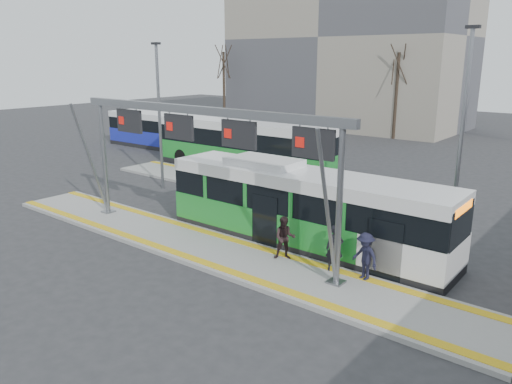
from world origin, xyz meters
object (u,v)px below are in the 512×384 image
Objects in this scene: passenger_a at (335,248)px; passenger_b at (285,238)px; hero_bus at (303,209)px; gantry at (200,135)px; passenger_c at (365,256)px.

passenger_b is (-1.87, -0.21, -0.01)m from passenger_a.
hero_bus is 2.02m from passenger_b.
gantry is 7.29m from passenger_c.
gantry is 8.30× the size of passenger_c.
passenger_a is 1.01× the size of passenger_b.
hero_bus reaches higher than passenger_b.
hero_bus is 7.42× the size of passenger_a.
passenger_a is at bearing 9.07° from gantry.
gantry is 8.30× the size of passenger_a.
hero_bus reaches higher than passenger_c.
passenger_a is at bearing -29.60° from passenger_b.
gantry reaches higher than passenger_c.
gantry is at bearing 154.27° from passenger_b.
hero_bus is at bearing 40.57° from gantry.
hero_bus reaches higher than passenger_a.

